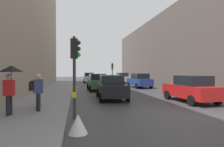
{
  "coord_description": "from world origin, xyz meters",
  "views": [
    {
      "loc": [
        -5.06,
        -7.84,
        2.06
      ],
      "look_at": [
        -1.34,
        11.61,
        1.8
      ],
      "focal_mm": 29.92,
      "sensor_mm": 36.0,
      "label": 1
    }
  ],
  "objects_px": {
    "car_red_sedan": "(191,89)",
    "traffic_light_far_median": "(112,70)",
    "car_green_estate": "(98,82)",
    "pedestrian_with_grey_backpack": "(37,90)",
    "car_dark_suv": "(111,87)",
    "pedestrian_with_black_backpack": "(38,88)",
    "traffic_light_near_right": "(75,60)",
    "warning_sign_triangle": "(78,124)",
    "pedestrian_with_umbrella": "(11,76)",
    "car_blue_van": "(139,81)",
    "car_white_compact": "(89,78)",
    "car_silver_hatchback": "(122,78)",
    "traffic_light_near_left": "(75,62)"
  },
  "relations": [
    {
      "from": "pedestrian_with_umbrella",
      "to": "traffic_light_near_right",
      "type": "bearing_deg",
      "value": 40.65
    },
    {
      "from": "car_green_estate",
      "to": "pedestrian_with_grey_backpack",
      "type": "height_order",
      "value": "pedestrian_with_grey_backpack"
    },
    {
      "from": "car_blue_van",
      "to": "car_white_compact",
      "type": "height_order",
      "value": "same"
    },
    {
      "from": "car_white_compact",
      "to": "car_red_sedan",
      "type": "xyz_separation_m",
      "value": [
        5.22,
        -22.83,
        0.0
      ]
    },
    {
      "from": "pedestrian_with_black_backpack",
      "to": "warning_sign_triangle",
      "type": "xyz_separation_m",
      "value": [
        2.08,
        -4.3,
        -0.84
      ]
    },
    {
      "from": "pedestrian_with_grey_backpack",
      "to": "car_white_compact",
      "type": "bearing_deg",
      "value": 80.56
    },
    {
      "from": "traffic_light_near_right",
      "to": "warning_sign_triangle",
      "type": "xyz_separation_m",
      "value": [
        0.12,
        -4.78,
        -2.36
      ]
    },
    {
      "from": "traffic_light_near_left",
      "to": "car_green_estate",
      "type": "distance_m",
      "value": 12.14
    },
    {
      "from": "traffic_light_far_median",
      "to": "car_dark_suv",
      "type": "height_order",
      "value": "traffic_light_far_median"
    },
    {
      "from": "car_blue_van",
      "to": "car_dark_suv",
      "type": "xyz_separation_m",
      "value": [
        -5.13,
        -8.52,
        0.0
      ]
    },
    {
      "from": "car_blue_van",
      "to": "pedestrian_with_umbrella",
      "type": "xyz_separation_m",
      "value": [
        -10.43,
        -13.33,
        0.96
      ]
    },
    {
      "from": "traffic_light_near_left",
      "to": "traffic_light_far_median",
      "type": "bearing_deg",
      "value": 74.24
    },
    {
      "from": "car_silver_hatchback",
      "to": "pedestrian_with_black_backpack",
      "type": "height_order",
      "value": "pedestrian_with_black_backpack"
    },
    {
      "from": "car_green_estate",
      "to": "car_white_compact",
      "type": "height_order",
      "value": "same"
    },
    {
      "from": "warning_sign_triangle",
      "to": "pedestrian_with_grey_backpack",
      "type": "bearing_deg",
      "value": 120.77
    },
    {
      "from": "car_dark_suv",
      "to": "car_green_estate",
      "type": "bearing_deg",
      "value": 92.69
    },
    {
      "from": "traffic_light_near_right",
      "to": "car_silver_hatchback",
      "type": "bearing_deg",
      "value": 68.86
    },
    {
      "from": "car_blue_van",
      "to": "car_silver_hatchback",
      "type": "distance_m",
      "value": 9.07
    },
    {
      "from": "traffic_light_near_left",
      "to": "pedestrian_with_umbrella",
      "type": "bearing_deg",
      "value": 168.59
    },
    {
      "from": "car_green_estate",
      "to": "car_red_sedan",
      "type": "height_order",
      "value": "same"
    },
    {
      "from": "car_red_sedan",
      "to": "car_white_compact",
      "type": "bearing_deg",
      "value": 102.88
    },
    {
      "from": "traffic_light_far_median",
      "to": "warning_sign_triangle",
      "type": "distance_m",
      "value": 20.93
    },
    {
      "from": "car_dark_suv",
      "to": "warning_sign_triangle",
      "type": "xyz_separation_m",
      "value": [
        -2.48,
        -7.27,
        -0.55
      ]
    },
    {
      "from": "car_red_sedan",
      "to": "traffic_light_far_median",
      "type": "bearing_deg",
      "value": 98.88
    },
    {
      "from": "car_green_estate",
      "to": "car_dark_suv",
      "type": "xyz_separation_m",
      "value": [
        0.3,
        -6.46,
        0.0
      ]
    },
    {
      "from": "car_green_estate",
      "to": "pedestrian_with_umbrella",
      "type": "relative_size",
      "value": 1.99
    },
    {
      "from": "traffic_light_far_median",
      "to": "car_green_estate",
      "type": "distance_m",
      "value": 7.23
    },
    {
      "from": "car_red_sedan",
      "to": "car_dark_suv",
      "type": "height_order",
      "value": "same"
    },
    {
      "from": "car_white_compact",
      "to": "traffic_light_far_median",
      "type": "bearing_deg",
      "value": -69.5
    },
    {
      "from": "car_white_compact",
      "to": "pedestrian_with_grey_backpack",
      "type": "height_order",
      "value": "pedestrian_with_grey_backpack"
    },
    {
      "from": "car_dark_suv",
      "to": "pedestrian_with_umbrella",
      "type": "xyz_separation_m",
      "value": [
        -5.3,
        -4.81,
        0.96
      ]
    },
    {
      "from": "car_red_sedan",
      "to": "pedestrian_with_umbrella",
      "type": "distance_m",
      "value": 10.61
    },
    {
      "from": "car_green_estate",
      "to": "pedestrian_with_grey_backpack",
      "type": "relative_size",
      "value": 2.4
    },
    {
      "from": "pedestrian_with_black_backpack",
      "to": "car_green_estate",
      "type": "bearing_deg",
      "value": 65.67
    },
    {
      "from": "car_blue_van",
      "to": "car_dark_suv",
      "type": "relative_size",
      "value": 1.01
    },
    {
      "from": "car_red_sedan",
      "to": "pedestrian_with_grey_backpack",
      "type": "height_order",
      "value": "pedestrian_with_grey_backpack"
    },
    {
      "from": "car_blue_van",
      "to": "warning_sign_triangle",
      "type": "xyz_separation_m",
      "value": [
        -7.62,
        -15.79,
        -0.55
      ]
    },
    {
      "from": "car_silver_hatchback",
      "to": "pedestrian_with_umbrella",
      "type": "xyz_separation_m",
      "value": [
        -10.47,
        -22.4,
        0.96
      ]
    },
    {
      "from": "car_silver_hatchback",
      "to": "car_white_compact",
      "type": "distance_m",
      "value": 6.18
    },
    {
      "from": "car_dark_suv",
      "to": "pedestrian_with_umbrella",
      "type": "relative_size",
      "value": 2.0
    },
    {
      "from": "traffic_light_near_right",
      "to": "car_white_compact",
      "type": "height_order",
      "value": "traffic_light_near_right"
    },
    {
      "from": "traffic_light_far_median",
      "to": "car_white_compact",
      "type": "relative_size",
      "value": 0.75
    },
    {
      "from": "traffic_light_near_right",
      "to": "pedestrian_with_umbrella",
      "type": "height_order",
      "value": "traffic_light_near_right"
    },
    {
      "from": "car_blue_van",
      "to": "car_green_estate",
      "type": "bearing_deg",
      "value": -159.27
    },
    {
      "from": "traffic_light_far_median",
      "to": "car_dark_suv",
      "type": "bearing_deg",
      "value": -101.23
    },
    {
      "from": "traffic_light_far_median",
      "to": "warning_sign_triangle",
      "type": "bearing_deg",
      "value": -104.04
    },
    {
      "from": "car_green_estate",
      "to": "pedestrian_with_umbrella",
      "type": "xyz_separation_m",
      "value": [
        -5.0,
        -11.28,
        0.96
      ]
    },
    {
      "from": "traffic_light_far_median",
      "to": "pedestrian_with_umbrella",
      "type": "height_order",
      "value": "traffic_light_far_median"
    },
    {
      "from": "car_dark_suv",
      "to": "pedestrian_with_black_backpack",
      "type": "height_order",
      "value": "pedestrian_with_black_backpack"
    },
    {
      "from": "car_green_estate",
      "to": "car_red_sedan",
      "type": "xyz_separation_m",
      "value": [
        5.26,
        -8.75,
        0.0
      ]
    }
  ]
}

